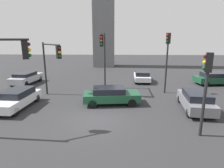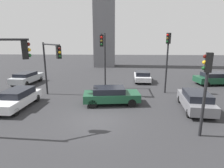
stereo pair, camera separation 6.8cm
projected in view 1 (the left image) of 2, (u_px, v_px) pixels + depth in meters
ground_plane at (97, 119)px, 12.36m from camera, size 104.48×104.48×0.00m
traffic_light_0 at (206, 79)px, 9.52m from camera, size 0.49×0.40×4.59m
traffic_light_1 at (0, 66)px, 9.64m from camera, size 2.62×1.37×5.51m
traffic_light_2 at (103, 50)px, 18.07m from camera, size 0.32×3.30×5.84m
traffic_light_3 at (167, 52)px, 17.51m from camera, size 0.47×0.47×5.81m
traffic_light_4 at (51, 59)px, 15.73m from camera, size 2.62×3.09×4.96m
car_0 at (111, 95)px, 15.11m from camera, size 4.73×2.44×1.43m
car_2 at (215, 78)px, 21.67m from camera, size 4.87×2.53×1.43m
car_3 at (142, 76)px, 23.14m from camera, size 2.03×4.12×1.33m
car_4 at (196, 100)px, 13.82m from camera, size 2.33×4.67×1.47m
car_5 at (17, 98)px, 14.35m from camera, size 2.12×4.65×1.42m
car_6 at (26, 78)px, 21.87m from camera, size 2.33×4.66×1.41m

